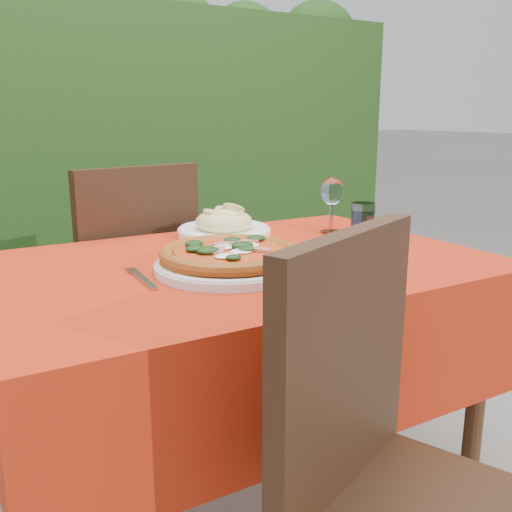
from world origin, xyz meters
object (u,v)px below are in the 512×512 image
chair_near (395,471)px  pasta_plate (224,226)px  pizza_plate (230,258)px  chair_far (128,283)px  wine_glass (332,194)px  water_glass (363,220)px  fork (144,280)px

chair_near → pasta_plate: bearing=57.2°
pizza_plate → pasta_plate: pasta_plate is taller
chair_far → wine_glass: chair_far is taller
water_glass → pizza_plate: bearing=-162.2°
chair_far → fork: bearing=66.2°
chair_near → pasta_plate: (0.16, 0.94, 0.24)m
pizza_plate → water_glass: water_glass is taller
pasta_plate → wine_glass: (0.31, -0.14, 0.10)m
chair_far → pasta_plate: size_ratio=3.31×
pizza_plate → fork: pizza_plate is taller
chair_near → fork: size_ratio=4.37×
pasta_plate → water_glass: water_glass is taller
chair_far → wine_glass: size_ratio=5.34×
chair_far → fork: 0.71m
wine_glass → fork: bearing=-162.4°
chair_far → pizza_plate: 0.72m
chair_near → water_glass: (0.55, 0.75, 0.26)m
chair_far → pizza_plate: bearing=83.8°
chair_far → water_glass: bearing=130.9°
pizza_plate → wine_glass: size_ratio=2.19×
chair_near → fork: chair_near is taller
chair_far → chair_near: bearing=82.8°
pizza_plate → fork: bearing=175.1°
chair_near → pizza_plate: 0.62m
wine_glass → chair_far: bearing=140.1°
pasta_plate → fork: (-0.39, -0.36, -0.03)m
pizza_plate → fork: size_ratio=1.84×
pasta_plate → fork: pasta_plate is taller
pasta_plate → pizza_plate: bearing=-115.2°
chair_far → pasta_plate: (0.22, -0.31, 0.23)m
pizza_plate → pasta_plate: size_ratio=1.36×
chair_near → pizza_plate: bearing=68.5°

